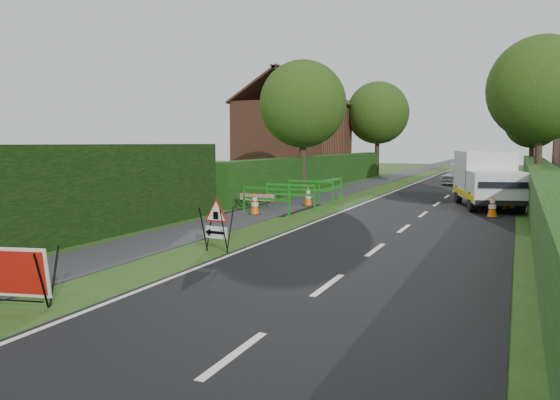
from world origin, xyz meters
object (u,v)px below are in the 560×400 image
(works_van, at_px, (487,178))
(hatchback_car, at_px, (460,175))
(triangle_sign, at_px, (215,221))
(red_rect_sign, at_px, (16,273))

(works_van, relative_size, hatchback_car, 1.51)
(triangle_sign, relative_size, works_van, 0.21)
(red_rect_sign, bearing_deg, hatchback_car, 68.99)
(works_van, bearing_deg, hatchback_car, 85.63)
(works_van, bearing_deg, red_rect_sign, -123.81)
(works_van, height_order, hatchback_car, works_van)
(hatchback_car, bearing_deg, red_rect_sign, -84.49)
(triangle_sign, bearing_deg, red_rect_sign, -93.42)
(red_rect_sign, relative_size, works_van, 0.24)
(works_van, bearing_deg, triangle_sign, -128.18)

